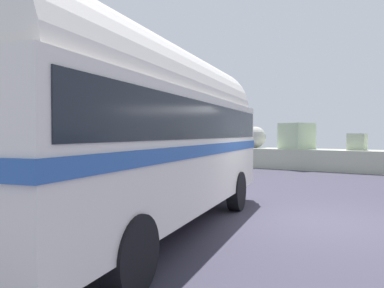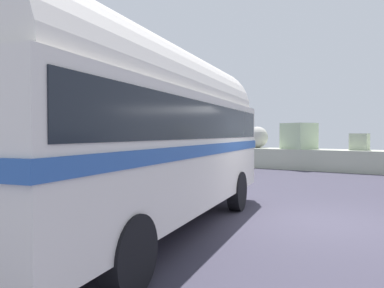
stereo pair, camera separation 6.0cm
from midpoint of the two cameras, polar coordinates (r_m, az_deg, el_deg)
The scene contains 3 objects.
ground at distance 8.75m, azimuth 18.32°, elevation -11.10°, with size 32.00×26.00×0.02m.
breakwater at distance 20.25m, azimuth 25.82°, elevation -1.82°, with size 31.36×2.23×2.49m.
vintage_coach at distance 7.26m, azimuth -6.89°, elevation 2.61°, with size 4.24×8.90×3.70m.
Camera 1 is at (2.12, -8.28, 1.92)m, focal length 35.21 mm.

